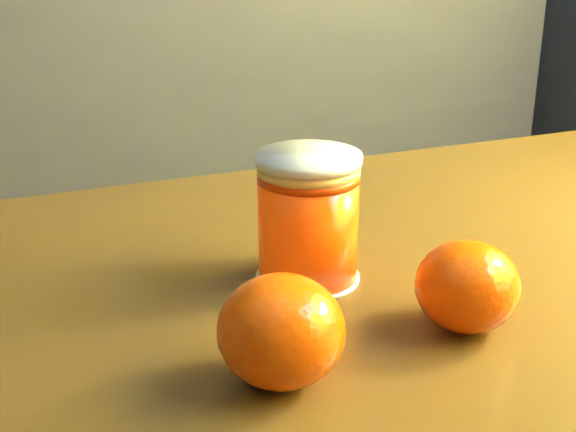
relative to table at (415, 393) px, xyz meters
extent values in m
cube|color=brown|center=(0.00, 0.00, 0.07)|extent=(1.02, 0.79, 0.04)
cylinder|color=#522614|center=(0.35, 0.33, -0.27)|extent=(0.05, 0.05, 0.65)
cylinder|color=#FF4005|center=(-0.08, 0.04, 0.13)|extent=(0.07, 0.07, 0.09)
cylinder|color=#FFCC68|center=(-0.08, 0.04, 0.18)|extent=(0.08, 0.08, 0.01)
cylinder|color=silver|center=(-0.08, 0.04, 0.18)|extent=(0.08, 0.08, 0.00)
ellipsoid|color=#F04B04|center=(-0.12, -0.09, 0.12)|extent=(0.10, 0.10, 0.07)
ellipsoid|color=#F04B04|center=(0.01, -0.05, 0.12)|extent=(0.07, 0.07, 0.06)
camera|label=1|loc=(-0.20, -0.50, 0.36)|focal=50.00mm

